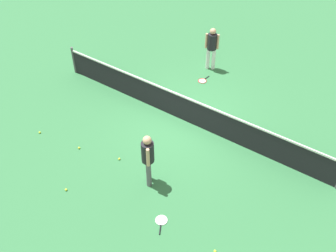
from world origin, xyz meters
TOP-DOWN VIEW (x-y plane):
  - ground_plane at (0.00, 0.00)m, footprint 40.00×40.00m
  - court_net at (0.00, 0.00)m, footprint 10.09×0.09m
  - player_near_side at (0.67, -2.78)m, footprint 0.48×0.48m
  - player_far_side at (-0.90, 3.22)m, footprint 0.51×0.45m
  - tennis_racket_near_player at (1.72, -3.64)m, footprint 0.44×0.59m
  - tennis_racket_far_player at (-0.68, 2.31)m, footprint 0.35×0.60m
  - tennis_ball_by_net at (-1.86, -2.96)m, footprint 0.07×0.07m
  - tennis_ball_midcourt at (-0.56, -2.61)m, footprint 0.07×0.07m
  - tennis_ball_baseline at (3.25, -3.61)m, footprint 0.07×0.07m
  - tennis_ball_stray_left at (-0.99, -4.33)m, footprint 0.07×0.07m
  - tennis_ball_stray_right at (-3.39, -3.18)m, footprint 0.07×0.07m

SIDE VIEW (x-z plane):
  - ground_plane at x=0.00m, z-range 0.00..0.00m
  - tennis_racket_near_player at x=1.72m, z-range 0.00..0.03m
  - tennis_racket_far_player at x=-0.68m, z-range 0.00..0.03m
  - tennis_ball_by_net at x=-1.86m, z-range 0.00..0.07m
  - tennis_ball_midcourt at x=-0.56m, z-range 0.00..0.07m
  - tennis_ball_baseline at x=3.25m, z-range 0.00..0.07m
  - tennis_ball_stray_left at x=-0.99m, z-range 0.00..0.07m
  - tennis_ball_stray_right at x=-3.39m, z-range 0.00..0.07m
  - court_net at x=0.00m, z-range -0.03..1.04m
  - player_near_side at x=0.67m, z-range 0.16..1.86m
  - player_far_side at x=-0.90m, z-range 0.16..1.86m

